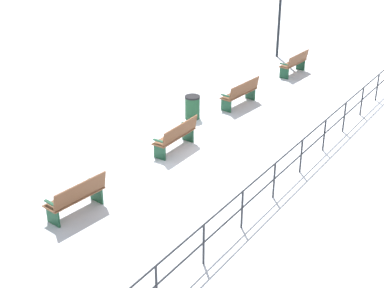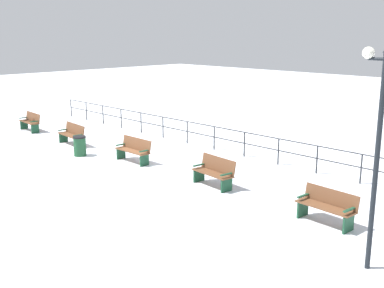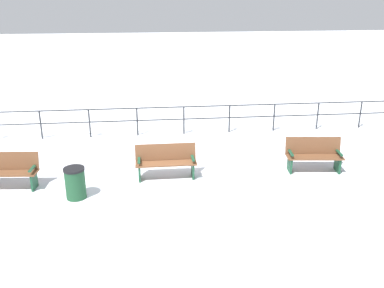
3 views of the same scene
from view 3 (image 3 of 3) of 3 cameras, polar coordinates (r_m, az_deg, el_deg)
The scene contains 6 objects.
ground_plane at distance 11.30m, azimuth -3.47°, elevation -4.77°, with size 80.00×80.00×0.00m, color white.
bench_second at distance 11.64m, azimuth -24.02°, elevation -3.26°, with size 0.65×1.69×0.91m.
bench_third at distance 11.23m, azimuth -3.55°, elevation -2.29°, with size 0.50×1.62×0.90m.
bench_fourth at distance 12.12m, azimuth 16.17°, elevation -1.38°, with size 0.71×1.58×0.92m.
waterfront_railing at distance 14.52m, azimuth -4.28°, elevation 3.77°, with size 0.05×20.93×0.99m.
trash_bin at distance 10.54m, azimuth -15.53°, elevation -5.09°, with size 0.50×0.50×0.78m.
Camera 3 is at (10.23, -0.43, 4.78)m, focal length 39.38 mm.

